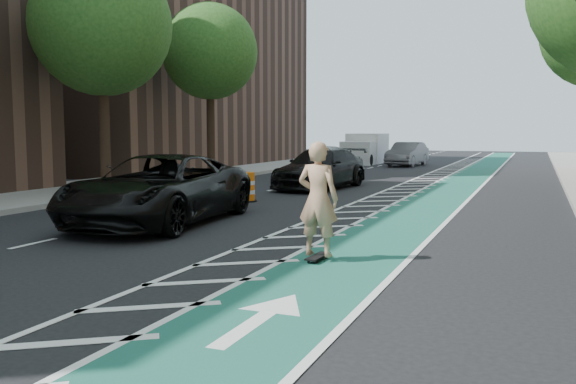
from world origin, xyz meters
The scene contains 19 objects.
ground centered at (0.00, 0.00, 0.00)m, with size 120.00×120.00×0.00m, color black.
bike_lane centered at (3.00, 10.00, 0.01)m, with size 2.00×90.00×0.01m, color #175049.
buffer_strip centered at (1.50, 10.00, 0.01)m, with size 1.40×90.00×0.01m, color silver.
sidewalk_left centered at (-9.50, 10.00, 0.07)m, with size 5.00×90.00×0.15m, color gray.
curb_right centered at (7.05, 10.00, 0.08)m, with size 0.12×90.00×0.16m, color gray.
curb_left centered at (-7.05, 10.00, 0.08)m, with size 0.12×90.00×0.16m, color gray.
building_left_far centered at (-17.50, 24.00, 9.00)m, with size 14.00×22.00×18.00m, color brown.
tree_l_c centered at (-7.90, 8.00, 5.77)m, with size 4.20×4.20×7.90m.
tree_l_d centered at (-7.90, 16.00, 5.77)m, with size 4.20×4.20×7.90m.
skateboard centered at (2.56, 0.64, 0.08)m, with size 0.23×0.73×0.10m.
skateboarder centered at (2.56, 0.64, 1.08)m, with size 0.72×0.47×1.97m, color tan.
suv_near centered at (-2.40, 3.22, 0.83)m, with size 2.76×5.99×1.66m, color black.
suv_far centered at (-1.75, 13.22, 0.77)m, with size 2.16×5.31×1.54m, color black.
car_silver centered at (-5.48, 24.87, 0.71)m, with size 1.67×4.15×1.42m, color #9B9BA0.
car_grey centered at (-1.59, 29.42, 0.75)m, with size 1.59×4.55×1.50m, color slate.
box_truck centered at (-4.80, 31.16, 0.93)m, with size 2.23×4.86×2.02m.
barrel_a centered at (-2.47, 8.11, 0.44)m, with size 0.68×0.68×0.93m.
barrel_b centered at (-2.34, 12.94, 0.47)m, with size 0.74×0.74×1.00m.
barrel_c centered at (-2.40, 14.50, 0.42)m, with size 0.65×0.65×0.89m.
Camera 1 is at (5.98, -9.11, 2.25)m, focal length 38.00 mm.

